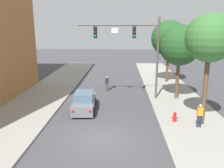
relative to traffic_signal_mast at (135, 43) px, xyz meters
name	(u,v)px	position (x,y,z in m)	size (l,w,h in m)	color
ground_plane	(100,138)	(-2.47, -8.07, -5.38)	(120.00, 120.00, 0.00)	#424247
sidewalk_right	(205,139)	(4.03, -8.07, -5.31)	(5.00, 60.00, 0.15)	#99968E
traffic_signal_mast	(135,43)	(0.00, 0.00, 0.00)	(7.42, 0.38, 7.50)	#514C47
car_lead_grey	(84,102)	(-4.24, -3.16, -4.66)	(2.02, 4.32, 1.60)	slate
pedestrian_crossing_road	(107,83)	(-2.75, 2.93, -4.47)	(0.36, 0.22, 1.64)	brown
pedestrian_sidewalk_right_walker	(200,115)	(4.13, -6.48, -4.32)	(0.36, 0.22, 1.64)	#232847
fire_hydrant	(175,117)	(2.70, -5.58, -4.87)	(0.48, 0.24, 0.72)	red
street_tree_nearest	(210,39)	(4.55, -5.81, 0.68)	(3.20, 3.20, 7.56)	brown
street_tree_second	(180,45)	(4.12, 0.13, -0.23)	(3.72, 3.72, 6.89)	brown
street_tree_third	(169,38)	(4.49, 7.10, 0.09)	(4.26, 4.26, 7.47)	brown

